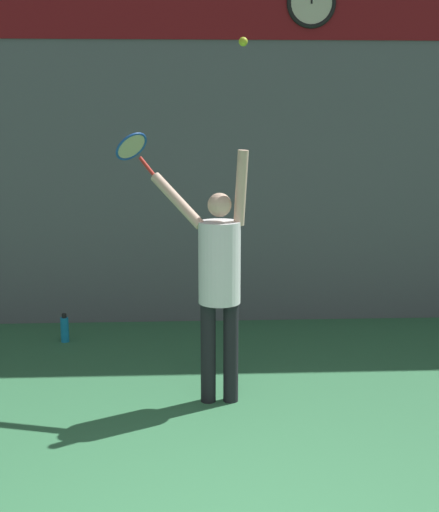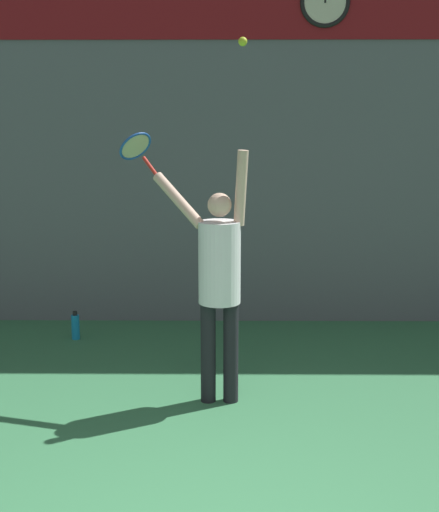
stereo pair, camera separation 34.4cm
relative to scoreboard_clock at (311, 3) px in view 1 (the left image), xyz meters
name	(u,v)px [view 1 (the left image)]	position (x,y,z in m)	size (l,w,h in m)	color
back_wall	(205,109)	(-1.18, 0.08, -1.15)	(18.00, 0.10, 5.00)	slate
sponsor_banner	(205,2)	(-1.18, 0.02, 0.00)	(7.85, 0.02, 0.79)	maroon
scoreboard_clock	(311,3)	(0.00, 0.00, 0.00)	(0.55, 0.05, 0.55)	beige
tennis_player	(219,275)	(-1.14, -2.37, -2.52)	(0.84, 0.54, 2.17)	black
tennis_racket	(133,148)	(-1.87, -1.87, -1.49)	(0.42, 0.42, 0.39)	red
tennis_ball	(243,42)	(-0.95, -2.45, -0.64)	(0.07, 0.07, 0.07)	#CCDB2D
water_bottle	(65,329)	(-2.74, -0.68, -3.51)	(0.09, 0.09, 0.32)	#198CCC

